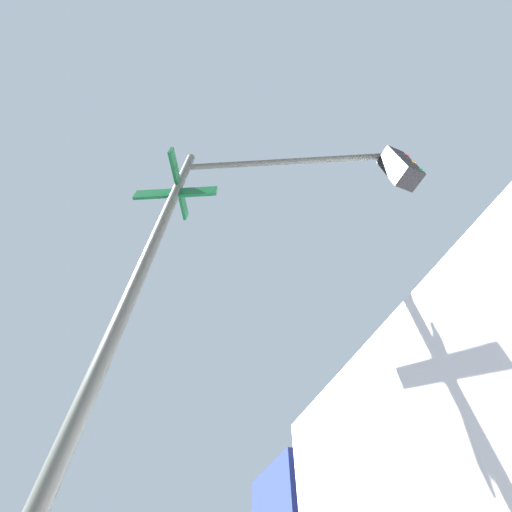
{
  "coord_description": "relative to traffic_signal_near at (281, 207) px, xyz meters",
  "views": [
    {
      "loc": [
        -4.41,
        -6.24,
        1.22
      ],
      "look_at": [
        -6.14,
        -5.58,
        3.53
      ],
      "focal_mm": 21.69,
      "sensor_mm": 36.0,
      "label": 1
    }
  ],
  "objects": [
    {
      "name": "traffic_signal_near",
      "position": [
        0.0,
        0.0,
        0.0
      ],
      "size": [
        1.87,
        3.54,
        6.2
      ],
      "color": "#474C47",
      "rests_on": "ground_plane"
    }
  ]
}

